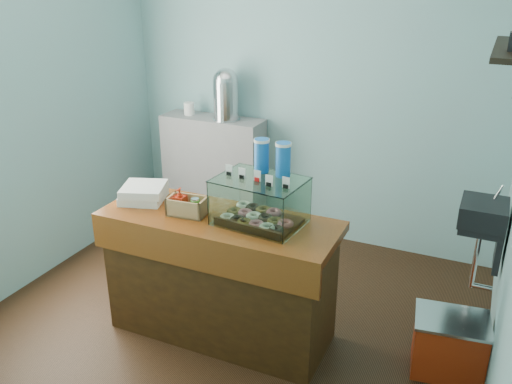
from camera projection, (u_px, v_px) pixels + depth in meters
The scene contains 9 objects.
ground at pixel (237, 312), 4.10m from camera, with size 3.50×3.50×0.00m, color black.
room_shell at pixel (238, 88), 3.44m from camera, with size 3.54×3.04×2.82m.
counter at pixel (220, 276), 3.71m from camera, with size 1.60×0.60×0.90m.
back_shelf at pixel (214, 172), 5.34m from camera, with size 1.00×0.32×1.10m, color gray.
display_case at pixel (262, 198), 3.44m from camera, with size 0.58×0.45×0.52m.
condiment_crate at pixel (186, 205), 3.57m from camera, with size 0.26×0.17×0.18m.
pastry_boxes at pixel (144, 193), 3.79m from camera, with size 0.37×0.37×0.11m.
coffee_urn at pixel (226, 93), 4.96m from camera, with size 0.26×0.26×0.48m.
red_cooler at pixel (449, 345), 3.44m from camera, with size 0.49×0.40×0.40m.
Camera 1 is at (1.55, -3.07, 2.42)m, focal length 38.00 mm.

